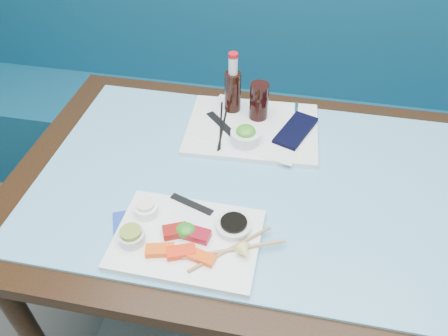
% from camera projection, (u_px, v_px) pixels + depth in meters
% --- Properties ---
extents(booth_bench, '(3.00, 0.56, 1.17)m').
position_uv_depth(booth_bench, '(278.00, 117.00, 2.08)').
color(booth_bench, navy).
rests_on(booth_bench, ground).
extents(dining_table, '(1.40, 0.90, 0.75)m').
position_uv_depth(dining_table, '(256.00, 202.00, 1.28)').
color(dining_table, black).
rests_on(dining_table, ground).
extents(glass_top, '(1.22, 0.76, 0.01)m').
position_uv_depth(glass_top, '(258.00, 181.00, 1.22)').
color(glass_top, '#65A9CA').
rests_on(glass_top, dining_table).
extents(sashimi_plate, '(0.35, 0.25, 0.02)m').
position_uv_depth(sashimi_plate, '(187.00, 239.00, 1.05)').
color(sashimi_plate, white).
rests_on(sashimi_plate, glass_top).
extents(salmon_left, '(0.07, 0.05, 0.02)m').
position_uv_depth(salmon_left, '(160.00, 250.00, 1.01)').
color(salmon_left, '#FC520A').
rests_on(salmon_left, sashimi_plate).
extents(salmon_mid, '(0.07, 0.05, 0.02)m').
position_uv_depth(salmon_mid, '(181.00, 252.00, 1.01)').
color(salmon_mid, '#FC290A').
rests_on(salmon_mid, sashimi_plate).
extents(salmon_right, '(0.07, 0.04, 0.01)m').
position_uv_depth(salmon_right, '(202.00, 257.00, 1.00)').
color(salmon_right, '#FF4B0A').
rests_on(salmon_right, sashimi_plate).
extents(tuna_left, '(0.07, 0.06, 0.02)m').
position_uv_depth(tuna_left, '(175.00, 231.00, 1.05)').
color(tuna_left, maroon).
rests_on(tuna_left, sashimi_plate).
extents(tuna_right, '(0.06, 0.04, 0.02)m').
position_uv_depth(tuna_right, '(197.00, 235.00, 1.04)').
color(tuna_right, maroon).
rests_on(tuna_right, sashimi_plate).
extents(seaweed_garnish, '(0.05, 0.05, 0.03)m').
position_uv_depth(seaweed_garnish, '(186.00, 230.00, 1.05)').
color(seaweed_garnish, '#2A7D1D').
rests_on(seaweed_garnish, sashimi_plate).
extents(ramekin_wasabi, '(0.07, 0.07, 0.03)m').
position_uv_depth(ramekin_wasabi, '(132.00, 237.00, 1.03)').
color(ramekin_wasabi, silver).
rests_on(ramekin_wasabi, sashimi_plate).
extents(wasabi_fill, '(0.05, 0.05, 0.01)m').
position_uv_depth(wasabi_fill, '(131.00, 232.00, 1.02)').
color(wasabi_fill, olive).
rests_on(wasabi_fill, ramekin_wasabi).
extents(ramekin_ginger, '(0.07, 0.07, 0.03)m').
position_uv_depth(ramekin_ginger, '(146.00, 210.00, 1.10)').
color(ramekin_ginger, white).
rests_on(ramekin_ginger, sashimi_plate).
extents(ginger_fill, '(0.06, 0.06, 0.01)m').
position_uv_depth(ginger_fill, '(145.00, 205.00, 1.08)').
color(ginger_fill, '#FFE6D1').
rests_on(ginger_fill, ramekin_ginger).
extents(soy_dish, '(0.10, 0.10, 0.02)m').
position_uv_depth(soy_dish, '(234.00, 226.00, 1.06)').
color(soy_dish, silver).
rests_on(soy_dish, sashimi_plate).
extents(soy_fill, '(0.09, 0.09, 0.01)m').
position_uv_depth(soy_fill, '(234.00, 222.00, 1.05)').
color(soy_fill, black).
rests_on(soy_fill, soy_dish).
extents(lemon_wedge, '(0.05, 0.05, 0.04)m').
position_uv_depth(lemon_wedge, '(245.00, 252.00, 0.99)').
color(lemon_wedge, '#F7E875').
rests_on(lemon_wedge, sashimi_plate).
extents(chopstick_sleeve, '(0.12, 0.06, 0.00)m').
position_uv_depth(chopstick_sleeve, '(192.00, 204.00, 1.12)').
color(chopstick_sleeve, black).
rests_on(chopstick_sleeve, sashimi_plate).
extents(wooden_chopstick_a, '(0.17, 0.17, 0.01)m').
position_uv_depth(wooden_chopstick_a, '(231.00, 248.00, 1.02)').
color(wooden_chopstick_a, '#997548').
rests_on(wooden_chopstick_a, sashimi_plate).
extents(wooden_chopstick_b, '(0.23, 0.10, 0.01)m').
position_uv_depth(wooden_chopstick_b, '(235.00, 249.00, 1.02)').
color(wooden_chopstick_b, tan).
rests_on(wooden_chopstick_b, sashimi_plate).
extents(serving_tray, '(0.42, 0.33, 0.02)m').
position_uv_depth(serving_tray, '(252.00, 129.00, 1.38)').
color(serving_tray, white).
rests_on(serving_tray, glass_top).
extents(paper_placemat, '(0.39, 0.32, 0.00)m').
position_uv_depth(paper_placemat, '(252.00, 127.00, 1.37)').
color(paper_placemat, white).
rests_on(paper_placemat, serving_tray).
extents(seaweed_bowl, '(0.10, 0.10, 0.04)m').
position_uv_depth(seaweed_bowl, '(246.00, 137.00, 1.31)').
color(seaweed_bowl, silver).
rests_on(seaweed_bowl, serving_tray).
extents(seaweed_salad, '(0.08, 0.08, 0.03)m').
position_uv_depth(seaweed_salad, '(246.00, 131.00, 1.29)').
color(seaweed_salad, '#3E9422').
rests_on(seaweed_salad, seaweed_bowl).
extents(cola_glass, '(0.07, 0.07, 0.12)m').
position_uv_depth(cola_glass, '(259.00, 101.00, 1.37)').
color(cola_glass, black).
rests_on(cola_glass, serving_tray).
extents(navy_pouch, '(0.13, 0.19, 0.01)m').
position_uv_depth(navy_pouch, '(296.00, 130.00, 1.35)').
color(navy_pouch, black).
rests_on(navy_pouch, serving_tray).
extents(fork, '(0.02, 0.09, 0.01)m').
position_uv_depth(fork, '(296.00, 111.00, 1.42)').
color(fork, silver).
rests_on(fork, serving_tray).
extents(black_chopstick_a, '(0.05, 0.24, 0.01)m').
position_uv_depth(black_chopstick_a, '(221.00, 124.00, 1.38)').
color(black_chopstick_a, black).
rests_on(black_chopstick_a, serving_tray).
extents(black_chopstick_b, '(0.02, 0.25, 0.01)m').
position_uv_depth(black_chopstick_b, '(223.00, 125.00, 1.37)').
color(black_chopstick_b, black).
rests_on(black_chopstick_b, serving_tray).
extents(tray_sleeve, '(0.13, 0.13, 0.00)m').
position_uv_depth(tray_sleeve, '(222.00, 125.00, 1.38)').
color(tray_sleeve, black).
rests_on(tray_sleeve, serving_tray).
extents(cola_bottle_body, '(0.07, 0.07, 0.15)m').
position_uv_depth(cola_bottle_body, '(233.00, 94.00, 1.40)').
color(cola_bottle_body, black).
rests_on(cola_bottle_body, glass_top).
extents(cola_bottle_neck, '(0.03, 0.03, 0.06)m').
position_uv_depth(cola_bottle_neck, '(233.00, 65.00, 1.33)').
color(cola_bottle_neck, silver).
rests_on(cola_bottle_neck, cola_bottle_body).
extents(cola_bottle_cap, '(0.03, 0.03, 0.01)m').
position_uv_depth(cola_bottle_cap, '(233.00, 55.00, 1.31)').
color(cola_bottle_cap, red).
rests_on(cola_bottle_cap, cola_bottle_neck).
extents(blue_napkin, '(0.21, 0.21, 0.01)m').
position_uv_depth(blue_napkin, '(147.00, 232.00, 1.08)').
color(blue_napkin, '#1B3696').
rests_on(blue_napkin, glass_top).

